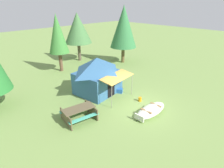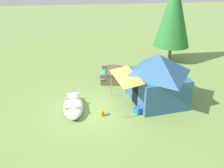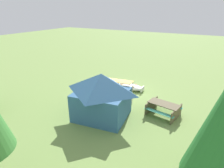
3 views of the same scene
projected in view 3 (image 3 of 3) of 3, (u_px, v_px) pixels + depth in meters
The scene contains 6 objects.
ground_plane at pixel (120, 95), 14.12m from camera, with size 80.00×80.00×0.00m, color #77964B.
beached_rowboat at pixel (129, 86), 15.00m from camera, with size 2.51×1.02×0.44m.
canvas_cabin_tent at pixel (102, 95), 10.79m from camera, with size 3.41×4.01×2.66m.
picnic_table at pixel (163, 108), 11.28m from camera, with size 2.02×1.80×0.75m.
cooler_box at pixel (98, 102), 12.68m from camera, with size 0.52×0.37×0.32m, color #2961B1.
fuel_can at pixel (111, 92), 14.25m from camera, with size 0.22×0.22×0.29m, color orange.
Camera 3 is at (-5.77, 11.47, 5.94)m, focal length 30.63 mm.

